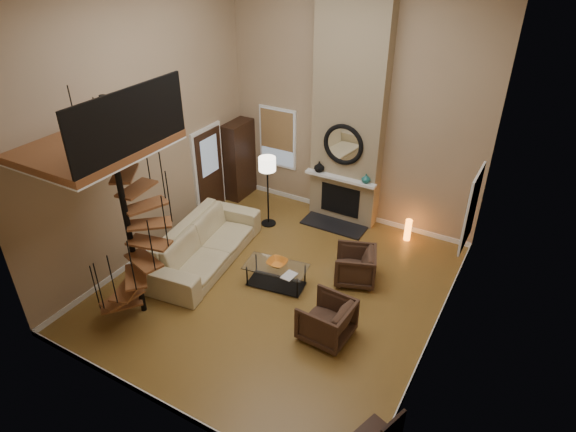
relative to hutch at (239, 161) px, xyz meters
The scene contains 31 objects.
ground 4.08m from the hutch, 45.25° to the right, with size 6.00×6.50×0.01m, color olive.
back_wall 3.35m from the hutch, ahead, with size 6.00×0.02×5.50m, color tan.
front_wall 6.91m from the hutch, 65.29° to the right, with size 6.00×0.02×5.50m, color tan.
left_wall 3.35m from the hutch, 94.26° to the right, with size 0.02×6.50×5.50m, color tan.
right_wall 6.69m from the hutch, 25.93° to the right, with size 0.02×6.50×5.50m, color tan.
baseboard_back 2.96m from the hutch, ahead, with size 6.00×0.02×0.12m, color white.
baseboard_front 6.73m from the hutch, 65.26° to the right, with size 6.00×0.02×0.12m, color white.
baseboard_left 2.96m from the hutch, 94.06° to the right, with size 0.02×6.50×0.12m, color white.
baseboard_right 6.49m from the hutch, 25.97° to the right, with size 0.02×6.50×0.12m, color white.
chimney_breast 3.33m from the hutch, ahead, with size 1.60×0.38×5.50m, color #917E5E.
hearth 2.95m from the hutch, ahead, with size 1.50×0.60×0.04m, color black.
firebox 2.82m from the hutch, ahead, with size 0.95×0.02×0.72m, color black.
mantel 2.80m from the hutch, ahead, with size 1.70×0.18×0.06m, color white.
mirror_frame 2.96m from the hutch, ahead, with size 0.94×0.94×0.10m, color black.
mirror_disc 2.96m from the hutch, ahead, with size 0.80×0.80×0.01m, color white.
vase_left 2.27m from the hutch, ahead, with size 0.24×0.24×0.25m, color black.
vase_right 3.41m from the hutch, ahead, with size 0.20×0.20×0.21m, color #1B5F5B.
window_back 1.19m from the hutch, 24.56° to the left, with size 1.02×0.06×1.52m.
window_right 5.86m from the hutch, ahead, with size 0.06×1.02×1.52m.
entry_door 1.03m from the hutch, 99.20° to the right, with size 0.10×1.05×2.16m.
loft 5.20m from the hutch, 80.82° to the right, with size 1.70×2.20×1.09m.
spiral_stair 4.79m from the hutch, 77.65° to the right, with size 1.47×1.47×4.06m.
hutch is the anchor object (origin of this frame).
sofa 3.02m from the hutch, 69.84° to the right, with size 2.97×1.16×0.87m, color #CABA8C.
armchair_near 4.52m from the hutch, 24.65° to the right, with size 0.77×0.79×0.72m, color #422B1E.
armchair_far 5.58m from the hutch, 39.85° to the right, with size 0.81×0.83×0.75m, color #422B1E.
coffee_table 3.96m from the hutch, 45.54° to the right, with size 1.28×0.78×0.45m.
bowl 3.89m from the hutch, 45.02° to the right, with size 0.39×0.39×0.10m, color orange.
book 4.28m from the hutch, 43.59° to the right, with size 0.22×0.30×0.03m, color gray.
floor_lamp 1.74m from the hutch, 32.99° to the right, with size 0.38×0.38×1.70m.
accent_lamp 4.51m from the hutch, ahead, with size 0.15×0.15×0.52m, color orange.
Camera 1 is at (3.93, -6.51, 6.15)m, focal length 30.82 mm.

